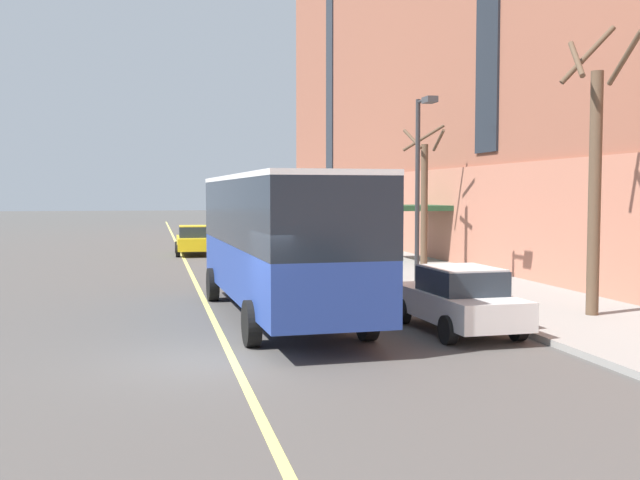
{
  "coord_description": "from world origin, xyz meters",
  "views": [
    {
      "loc": [
        -1.29,
        -14.5,
        3.27
      ],
      "look_at": [
        3.84,
        8.41,
        1.8
      ],
      "focal_mm": 42.0,
      "sensor_mm": 36.0,
      "label": 1
    }
  ],
  "objects_px": {
    "city_bus": "(280,236)",
    "parked_car_navy_0": "(317,250)",
    "parked_car_white_1": "(458,299)",
    "street_tree_mid_block": "(595,174)",
    "parked_car_champagne_4": "(264,232)",
    "fire_hydrant": "(346,253)",
    "street_tree_far_uptown": "(424,196)",
    "street_lamp": "(420,170)",
    "taxi_cab": "(194,240)",
    "parked_car_white_2": "(284,238)"
  },
  "relations": [
    {
      "from": "city_bus",
      "to": "parked_car_navy_0",
      "type": "distance_m",
      "value": 13.48
    },
    {
      "from": "parked_car_white_1",
      "to": "street_tree_mid_block",
      "type": "relative_size",
      "value": 0.59
    },
    {
      "from": "parked_car_champagne_4",
      "to": "fire_hydrant",
      "type": "height_order",
      "value": "parked_car_champagne_4"
    },
    {
      "from": "parked_car_navy_0",
      "to": "parked_car_white_1",
      "type": "bearing_deg",
      "value": -90.12
    },
    {
      "from": "city_bus",
      "to": "street_tree_far_uptown",
      "type": "distance_m",
      "value": 12.96
    },
    {
      "from": "street_lamp",
      "to": "fire_hydrant",
      "type": "xyz_separation_m",
      "value": [
        -0.1,
        9.51,
        -3.57
      ]
    },
    {
      "from": "street_tree_far_uptown",
      "to": "fire_hydrant",
      "type": "bearing_deg",
      "value": 117.96
    },
    {
      "from": "fire_hydrant",
      "to": "taxi_cab",
      "type": "bearing_deg",
      "value": 135.52
    },
    {
      "from": "parked_car_white_1",
      "to": "parked_car_champagne_4",
      "type": "height_order",
      "value": "same"
    },
    {
      "from": "parked_car_navy_0",
      "to": "street_lamp",
      "type": "xyz_separation_m",
      "value": [
        1.85,
        -7.84,
        3.28
      ]
    },
    {
      "from": "street_lamp",
      "to": "street_tree_mid_block",
      "type": "bearing_deg",
      "value": -72.84
    },
    {
      "from": "city_bus",
      "to": "street_tree_far_uptown",
      "type": "height_order",
      "value": "street_tree_far_uptown"
    },
    {
      "from": "street_tree_mid_block",
      "to": "street_lamp",
      "type": "relative_size",
      "value": 1.19
    },
    {
      "from": "parked_car_white_2",
      "to": "fire_hydrant",
      "type": "height_order",
      "value": "parked_car_white_2"
    },
    {
      "from": "parked_car_champagne_4",
      "to": "parked_car_white_2",
      "type": "bearing_deg",
      "value": -87.8
    },
    {
      "from": "street_tree_mid_block",
      "to": "fire_hydrant",
      "type": "distance_m",
      "value": 16.93
    },
    {
      "from": "parked_car_white_2",
      "to": "street_tree_far_uptown",
      "type": "relative_size",
      "value": 0.76
    },
    {
      "from": "parked_car_navy_0",
      "to": "parked_car_white_1",
      "type": "relative_size",
      "value": 1.08
    },
    {
      "from": "city_bus",
      "to": "fire_hydrant",
      "type": "bearing_deg",
      "value": 68.99
    },
    {
      "from": "parked_car_champagne_4",
      "to": "street_lamp",
      "type": "height_order",
      "value": "street_lamp"
    },
    {
      "from": "parked_car_white_2",
      "to": "street_tree_mid_block",
      "type": "relative_size",
      "value": 0.62
    },
    {
      "from": "parked_car_white_1",
      "to": "taxi_cab",
      "type": "relative_size",
      "value": 1.03
    },
    {
      "from": "parked_car_navy_0",
      "to": "parked_car_white_1",
      "type": "height_order",
      "value": "same"
    },
    {
      "from": "fire_hydrant",
      "to": "street_tree_mid_block",
      "type": "bearing_deg",
      "value": -82.23
    },
    {
      "from": "street_tree_far_uptown",
      "to": "street_lamp",
      "type": "height_order",
      "value": "street_lamp"
    },
    {
      "from": "parked_car_white_2",
      "to": "street_lamp",
      "type": "xyz_separation_m",
      "value": [
        1.71,
        -17.2,
        3.28
      ]
    },
    {
      "from": "taxi_cab",
      "to": "street_tree_far_uptown",
      "type": "xyz_separation_m",
      "value": [
        8.87,
        -10.73,
        2.39
      ]
    },
    {
      "from": "parked_car_navy_0",
      "to": "parked_car_champagne_4",
      "type": "relative_size",
      "value": 1.08
    },
    {
      "from": "street_tree_far_uptown",
      "to": "parked_car_white_1",
      "type": "bearing_deg",
      "value": -107.17
    },
    {
      "from": "parked_car_champagne_4",
      "to": "city_bus",
      "type": "bearing_deg",
      "value": -97.48
    },
    {
      "from": "taxi_cab",
      "to": "street_lamp",
      "type": "distance_m",
      "value": 17.68
    },
    {
      "from": "street_lamp",
      "to": "fire_hydrant",
      "type": "relative_size",
      "value": 8.77
    },
    {
      "from": "parked_car_champagne_4",
      "to": "street_lamp",
      "type": "distance_m",
      "value": 23.68
    },
    {
      "from": "street_tree_mid_block",
      "to": "street_lamp",
      "type": "xyz_separation_m",
      "value": [
        -2.15,
        6.95,
        0.31
      ]
    },
    {
      "from": "street_lamp",
      "to": "parked_car_white_1",
      "type": "bearing_deg",
      "value": -103.67
    },
    {
      "from": "parked_car_white_1",
      "to": "parked_car_champagne_4",
      "type": "distance_m",
      "value": 31.1
    },
    {
      "from": "street_tree_mid_block",
      "to": "parked_car_white_2",
      "type": "bearing_deg",
      "value": 99.07
    },
    {
      "from": "taxi_cab",
      "to": "parked_car_navy_0",
      "type": "bearing_deg",
      "value": -59.15
    },
    {
      "from": "parked_car_champagne_4",
      "to": "street_tree_mid_block",
      "type": "bearing_deg",
      "value": -82.31
    },
    {
      "from": "parked_car_navy_0",
      "to": "parked_car_champagne_4",
      "type": "distance_m",
      "value": 15.52
    },
    {
      "from": "parked_car_champagne_4",
      "to": "street_lamp",
      "type": "bearing_deg",
      "value": -85.24
    },
    {
      "from": "street_tree_mid_block",
      "to": "fire_hydrant",
      "type": "relative_size",
      "value": 10.39
    },
    {
      "from": "parked_car_navy_0",
      "to": "street_tree_far_uptown",
      "type": "xyz_separation_m",
      "value": [
        3.99,
        -2.56,
        2.38
      ]
    },
    {
      "from": "parked_car_champagne_4",
      "to": "street_tree_mid_block",
      "type": "relative_size",
      "value": 0.59
    },
    {
      "from": "parked_car_navy_0",
      "to": "parked_car_white_2",
      "type": "distance_m",
      "value": 9.36
    },
    {
      "from": "street_tree_far_uptown",
      "to": "street_lamp",
      "type": "relative_size",
      "value": 0.96
    },
    {
      "from": "parked_car_navy_0",
      "to": "parked_car_champagne_4",
      "type": "xyz_separation_m",
      "value": [
        -0.1,
        15.52,
        -0.0
      ]
    },
    {
      "from": "taxi_cab",
      "to": "parked_car_champagne_4",
      "type": "bearing_deg",
      "value": 56.93
    },
    {
      "from": "taxi_cab",
      "to": "fire_hydrant",
      "type": "distance_m",
      "value": 9.3
    },
    {
      "from": "street_tree_far_uptown",
      "to": "fire_hydrant",
      "type": "height_order",
      "value": "street_tree_far_uptown"
    }
  ]
}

